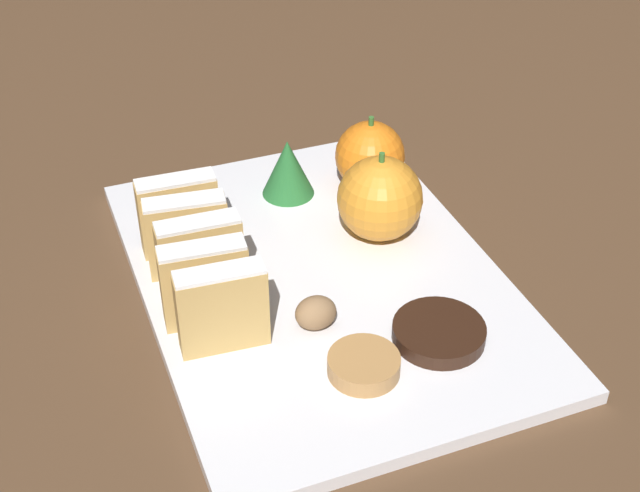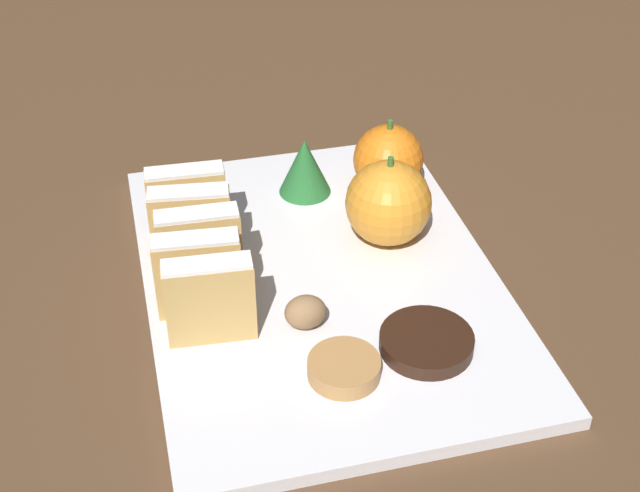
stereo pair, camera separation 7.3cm
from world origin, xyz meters
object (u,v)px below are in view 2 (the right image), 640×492
Objects in this scene: orange_near at (388,160)px; orange_far at (388,203)px; walnut at (305,312)px; chocolate_cookie at (426,342)px.

orange_far is (-0.02, -0.08, 0.00)m from orange_near.
orange_far is at bearing 44.68° from walnut.
orange_near reaches higher than chocolate_cookie.
orange_near reaches higher than walnut.
orange_near is at bearing 80.16° from chocolate_cookie.
orange_far reaches higher than orange_near.
walnut reaches higher than chocolate_cookie.
walnut is (-0.10, -0.09, -0.02)m from orange_far.
orange_far reaches higher than chocolate_cookie.
orange_near is 0.21m from walnut.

